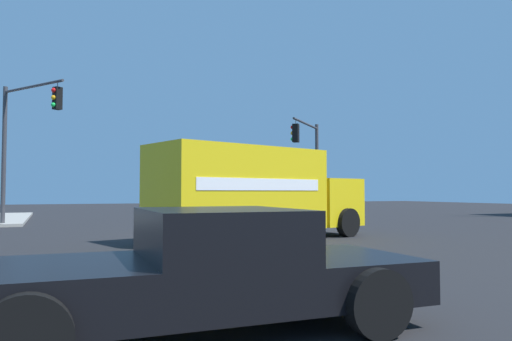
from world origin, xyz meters
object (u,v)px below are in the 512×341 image
traffic_light_primary (310,154)px  traffic_light_secondary (21,131)px  delivery_truck (255,193)px  pickup_black (203,266)px  sedan_white (252,206)px

traffic_light_primary → traffic_light_secondary: bearing=-91.0°
delivery_truck → traffic_light_primary: bearing=141.9°
traffic_light_secondary → pickup_black: traffic_light_secondary is taller
traffic_light_secondary → sedan_white: (-5.76, 13.65, -3.68)m
traffic_light_secondary → pickup_black: bearing=8.9°
delivery_truck → sedan_white: 16.42m
delivery_truck → pickup_black: bearing=-26.1°
delivery_truck → pickup_black: (9.32, -4.56, -0.81)m
delivery_truck → sedan_white: (-15.19, 6.16, -0.91)m
sedan_white → traffic_light_secondary: bearing=-67.1°
traffic_light_secondary → sedan_white: 15.27m
delivery_truck → pickup_black: size_ratio=1.55×
traffic_light_primary → pickup_black: (18.50, -11.76, -2.97)m
delivery_truck → traffic_light_primary: (-9.18, 7.20, 2.15)m
delivery_truck → sedan_white: delivery_truck is taller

